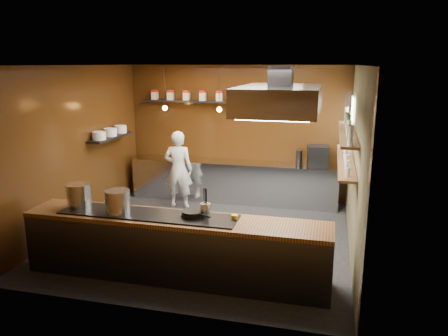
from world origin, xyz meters
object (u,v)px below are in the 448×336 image
(stockpot_large, at_px, (79,195))
(stockpot_small, at_px, (118,202))
(chef, at_px, (178,169))
(extractor_hood, at_px, (280,99))
(espresso_machine, at_px, (318,156))

(stockpot_large, height_order, stockpot_small, stockpot_large)
(chef, bearing_deg, extractor_hood, 136.72)
(stockpot_small, height_order, espresso_machine, espresso_machine)
(stockpot_small, bearing_deg, extractor_hood, 30.69)
(stockpot_large, relative_size, chef, 0.21)
(stockpot_large, distance_m, espresso_machine, 5.06)
(extractor_hood, height_order, espresso_machine, extractor_hood)
(extractor_hood, bearing_deg, stockpot_large, -158.15)
(stockpot_small, bearing_deg, espresso_machine, 55.67)
(stockpot_large, relative_size, espresso_machine, 0.83)
(stockpot_large, distance_m, stockpot_small, 0.71)
(stockpot_large, bearing_deg, extractor_hood, 21.85)
(extractor_hood, relative_size, stockpot_small, 5.61)
(extractor_hood, height_order, stockpot_small, extractor_hood)
(extractor_hood, distance_m, stockpot_small, 2.85)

